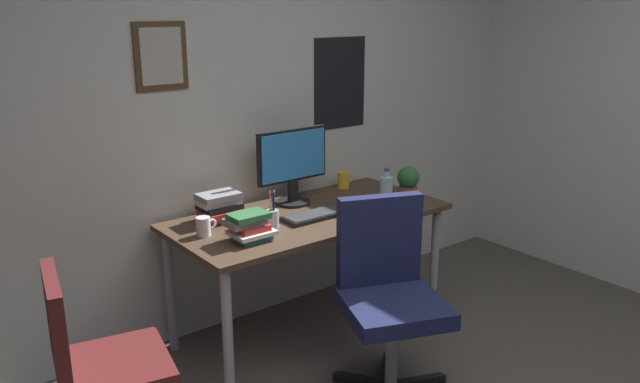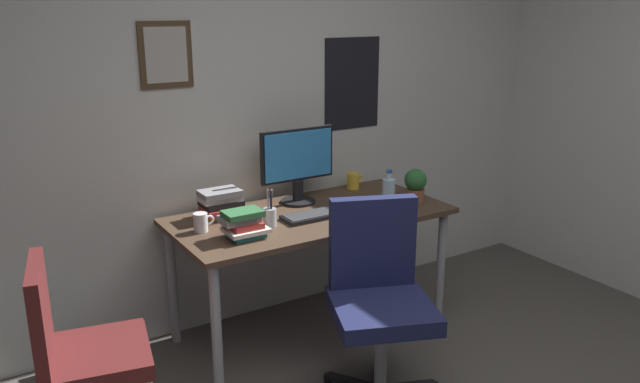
{
  "view_description": "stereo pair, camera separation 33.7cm",
  "coord_description": "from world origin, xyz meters",
  "px_view_note": "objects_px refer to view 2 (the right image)",
  "views": [
    {
      "loc": [
        -1.9,
        -0.94,
        1.83
      ],
      "look_at": [
        0.09,
        1.6,
        0.87
      ],
      "focal_mm": 35.65,
      "sensor_mm": 36.0,
      "label": 1
    },
    {
      "loc": [
        -1.63,
        -1.14,
        1.83
      ],
      "look_at": [
        0.09,
        1.6,
        0.87
      ],
      "focal_mm": 35.65,
      "sensor_mm": 36.0,
      "label": 2
    }
  ],
  "objects_px": {
    "monitor": "(297,162)",
    "side_chair": "(78,346)",
    "pen_cup": "(270,216)",
    "book_stack_left": "(221,203)",
    "book_stack_right": "(244,224)",
    "office_chair": "(378,290)",
    "potted_plant": "(415,184)",
    "computer_mouse": "(362,203)",
    "keyboard": "(320,214)",
    "water_bottle": "(388,196)",
    "coffee_mug_far": "(201,222)",
    "coffee_mug_near": "(353,181)"
  },
  "relations": [
    {
      "from": "book_stack_right",
      "to": "office_chair",
      "type": "bearing_deg",
      "value": -47.79
    },
    {
      "from": "book_stack_left",
      "to": "book_stack_right",
      "type": "distance_m",
      "value": 0.35
    },
    {
      "from": "side_chair",
      "to": "keyboard",
      "type": "xyz_separation_m",
      "value": [
        1.35,
        0.31,
        0.24
      ]
    },
    {
      "from": "coffee_mug_near",
      "to": "pen_cup",
      "type": "bearing_deg",
      "value": -155.98
    },
    {
      "from": "side_chair",
      "to": "computer_mouse",
      "type": "xyz_separation_m",
      "value": [
        1.65,
        0.34,
        0.24
      ]
    },
    {
      "from": "water_bottle",
      "to": "coffee_mug_far",
      "type": "distance_m",
      "value": 1.01
    },
    {
      "from": "pen_cup",
      "to": "book_stack_left",
      "type": "distance_m",
      "value": 0.31
    },
    {
      "from": "side_chair",
      "to": "book_stack_left",
      "type": "relative_size",
      "value": 3.96
    },
    {
      "from": "coffee_mug_near",
      "to": "coffee_mug_far",
      "type": "distance_m",
      "value": 1.12
    },
    {
      "from": "coffee_mug_far",
      "to": "pen_cup",
      "type": "height_order",
      "value": "pen_cup"
    },
    {
      "from": "office_chair",
      "to": "computer_mouse",
      "type": "height_order",
      "value": "office_chair"
    },
    {
      "from": "coffee_mug_far",
      "to": "potted_plant",
      "type": "height_order",
      "value": "potted_plant"
    },
    {
      "from": "monitor",
      "to": "potted_plant",
      "type": "xyz_separation_m",
      "value": [
        0.59,
        -0.34,
        -0.13
      ]
    },
    {
      "from": "water_bottle",
      "to": "coffee_mug_far",
      "type": "xyz_separation_m",
      "value": [
        -0.97,
        0.29,
        -0.06
      ]
    },
    {
      "from": "coffee_mug_far",
      "to": "office_chair",
      "type": "bearing_deg",
      "value": -49.15
    },
    {
      "from": "side_chair",
      "to": "coffee_mug_far",
      "type": "distance_m",
      "value": 0.88
    },
    {
      "from": "computer_mouse",
      "to": "book_stack_left",
      "type": "distance_m",
      "value": 0.8
    },
    {
      "from": "water_bottle",
      "to": "coffee_mug_near",
      "type": "height_order",
      "value": "water_bottle"
    },
    {
      "from": "keyboard",
      "to": "computer_mouse",
      "type": "bearing_deg",
      "value": 5.1
    },
    {
      "from": "monitor",
      "to": "potted_plant",
      "type": "bearing_deg",
      "value": -30.34
    },
    {
      "from": "monitor",
      "to": "computer_mouse",
      "type": "relative_size",
      "value": 4.18
    },
    {
      "from": "water_bottle",
      "to": "coffee_mug_near",
      "type": "bearing_deg",
      "value": 75.95
    },
    {
      "from": "book_stack_left",
      "to": "book_stack_right",
      "type": "xyz_separation_m",
      "value": [
        -0.03,
        -0.35,
        -0.01
      ]
    },
    {
      "from": "coffee_mug_near",
      "to": "office_chair",
      "type": "bearing_deg",
      "value": -118.27
    },
    {
      "from": "coffee_mug_near",
      "to": "pen_cup",
      "type": "xyz_separation_m",
      "value": [
        -0.77,
        -0.34,
        0.0
      ]
    },
    {
      "from": "office_chair",
      "to": "potted_plant",
      "type": "distance_m",
      "value": 0.88
    },
    {
      "from": "keyboard",
      "to": "book_stack_right",
      "type": "distance_m",
      "value": 0.5
    },
    {
      "from": "water_bottle",
      "to": "book_stack_left",
      "type": "xyz_separation_m",
      "value": [
        -0.79,
        0.45,
        -0.03
      ]
    },
    {
      "from": "keyboard",
      "to": "book_stack_right",
      "type": "relative_size",
      "value": 1.96
    },
    {
      "from": "computer_mouse",
      "to": "book_stack_left",
      "type": "height_order",
      "value": "book_stack_left"
    },
    {
      "from": "monitor",
      "to": "side_chair",
      "type": "bearing_deg",
      "value": -156.76
    },
    {
      "from": "side_chair",
      "to": "monitor",
      "type": "bearing_deg",
      "value": 23.24
    },
    {
      "from": "monitor",
      "to": "coffee_mug_near",
      "type": "bearing_deg",
      "value": 8.7
    },
    {
      "from": "water_bottle",
      "to": "book_stack_right",
      "type": "xyz_separation_m",
      "value": [
        -0.82,
        0.09,
        -0.04
      ]
    },
    {
      "from": "book_stack_left",
      "to": "coffee_mug_far",
      "type": "bearing_deg",
      "value": -137.93
    },
    {
      "from": "computer_mouse",
      "to": "coffee_mug_near",
      "type": "distance_m",
      "value": 0.36
    },
    {
      "from": "monitor",
      "to": "book_stack_right",
      "type": "relative_size",
      "value": 2.1
    },
    {
      "from": "keyboard",
      "to": "pen_cup",
      "type": "xyz_separation_m",
      "value": [
        -0.3,
        0.01,
        0.04
      ]
    },
    {
      "from": "water_bottle",
      "to": "coffee_mug_near",
      "type": "distance_m",
      "value": 0.54
    },
    {
      "from": "water_bottle",
      "to": "book_stack_right",
      "type": "relative_size",
      "value": 1.15
    },
    {
      "from": "side_chair",
      "to": "monitor",
      "type": "relative_size",
      "value": 1.9
    },
    {
      "from": "monitor",
      "to": "book_stack_left",
      "type": "height_order",
      "value": "monitor"
    },
    {
      "from": "potted_plant",
      "to": "book_stack_left",
      "type": "bearing_deg",
      "value": 162.3
    },
    {
      "from": "office_chair",
      "to": "monitor",
      "type": "xyz_separation_m",
      "value": [
        0.06,
        0.86,
        0.44
      ]
    },
    {
      "from": "office_chair",
      "to": "keyboard",
      "type": "relative_size",
      "value": 2.21
    },
    {
      "from": "monitor",
      "to": "pen_cup",
      "type": "height_order",
      "value": "monitor"
    },
    {
      "from": "keyboard",
      "to": "computer_mouse",
      "type": "distance_m",
      "value": 0.3
    },
    {
      "from": "office_chair",
      "to": "coffee_mug_far",
      "type": "xyz_separation_m",
      "value": [
        -0.6,
        0.69,
        0.25
      ]
    },
    {
      "from": "monitor",
      "to": "book_stack_left",
      "type": "relative_size",
      "value": 2.08
    },
    {
      "from": "office_chair",
      "to": "potted_plant",
      "type": "bearing_deg",
      "value": 38.45
    }
  ]
}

